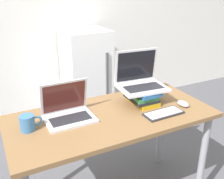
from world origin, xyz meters
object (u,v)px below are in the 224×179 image
(book_stack, at_px, (142,96))
(mug, at_px, (28,123))
(laptop_on_books, at_px, (140,80))
(wireless_keyboard, at_px, (163,113))
(mouse, at_px, (183,104))
(laptop_left, at_px, (68,111))
(mini_fridge, at_px, (87,76))

(book_stack, relative_size, mug, 1.87)
(laptop_on_books, xyz_separation_m, wireless_keyboard, (0.03, -0.25, -0.16))
(wireless_keyboard, bearing_deg, laptop_on_books, 97.13)
(mug, bearing_deg, book_stack, 0.82)
(wireless_keyboard, height_order, mouse, mouse)
(laptop_left, xyz_separation_m, mouse, (0.78, -0.19, -0.03))
(laptop_left, xyz_separation_m, book_stack, (0.55, -0.02, 0.01))
(book_stack, distance_m, wireless_keyboard, 0.22)
(book_stack, distance_m, mug, 0.80)
(mini_fridge, bearing_deg, laptop_left, -115.98)
(laptop_left, distance_m, book_stack, 0.55)
(laptop_left, bearing_deg, book_stack, -2.26)
(laptop_on_books, height_order, wireless_keyboard, laptop_on_books)
(laptop_on_books, relative_size, mouse, 3.49)
(mini_fridge, bearing_deg, book_stack, -93.72)
(laptop_on_books, distance_m, mouse, 0.34)
(laptop_left, relative_size, book_stack, 1.26)
(laptop_on_books, bearing_deg, book_stack, -92.92)
(book_stack, xyz_separation_m, mouse, (0.24, -0.17, -0.04))
(mouse, distance_m, mug, 1.05)
(laptop_left, xyz_separation_m, laptop_on_books, (0.55, 0.01, 0.12))
(laptop_on_books, bearing_deg, laptop_left, -178.48)
(laptop_left, relative_size, wireless_keyboard, 1.14)
(laptop_on_books, distance_m, wireless_keyboard, 0.30)
(book_stack, bearing_deg, mouse, -35.77)
(laptop_left, distance_m, mug, 0.26)
(mouse, bearing_deg, mini_fridge, 95.74)
(book_stack, xyz_separation_m, mug, (-0.80, -0.01, -0.01))
(laptop_on_books, relative_size, mug, 2.64)
(laptop_left, height_order, mug, laptop_left)
(laptop_on_books, xyz_separation_m, mini_fridge, (0.08, 1.29, -0.39))
(laptop_left, xyz_separation_m, mini_fridge, (0.63, 1.30, -0.28))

